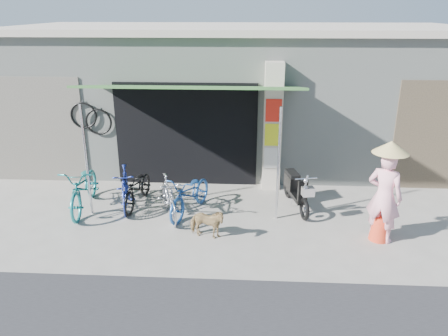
# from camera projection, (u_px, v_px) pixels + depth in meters

# --- Properties ---
(ground) EXTENTS (80.00, 80.00, 0.00)m
(ground) POSITION_uv_depth(u_px,v_px,m) (231.00, 234.00, 8.44)
(ground) COLOR gray
(ground) RESTS_ON ground
(bicycle_shop) EXTENTS (12.30, 5.30, 3.66)m
(bicycle_shop) POSITION_uv_depth(u_px,v_px,m) (239.00, 92.00, 12.57)
(bicycle_shop) COLOR #A5ABA2
(bicycle_shop) RESTS_ON ground
(shop_pillar) EXTENTS (0.42, 0.44, 3.00)m
(shop_pillar) POSITION_uv_depth(u_px,v_px,m) (272.00, 127.00, 10.16)
(shop_pillar) COLOR beige
(shop_pillar) RESTS_ON ground
(awning) EXTENTS (4.60, 1.88, 2.72)m
(awning) POSITION_uv_depth(u_px,v_px,m) (192.00, 89.00, 9.14)
(awning) COLOR #2F5E2A
(awning) RESTS_ON ground
(neighbour_left) EXTENTS (2.60, 0.06, 2.60)m
(neighbour_left) POSITION_uv_depth(u_px,v_px,m) (32.00, 130.00, 10.68)
(neighbour_left) COLOR #6B665B
(neighbour_left) RESTS_ON ground
(bike_teal) EXTENTS (0.86, 1.99, 1.02)m
(bike_teal) POSITION_uv_depth(u_px,v_px,m) (84.00, 187.00, 9.34)
(bike_teal) COLOR #1C7E7E
(bike_teal) RESTS_ON ground
(bike_blue) EXTENTS (0.75, 1.56, 0.90)m
(bike_blue) POSITION_uv_depth(u_px,v_px,m) (125.00, 189.00, 9.42)
(bike_blue) COLOR navy
(bike_blue) RESTS_ON ground
(bike_black) EXTENTS (0.70, 1.60, 0.82)m
(bike_black) POSITION_uv_depth(u_px,v_px,m) (138.00, 188.00, 9.57)
(bike_black) COLOR black
(bike_black) RESTS_ON ground
(bike_silver) EXTENTS (0.91, 1.52, 0.88)m
(bike_silver) POSITION_uv_depth(u_px,v_px,m) (169.00, 197.00, 9.00)
(bike_silver) COLOR #B1B0B5
(bike_silver) RESTS_ON ground
(bike_navy) EXTENTS (1.13, 1.78, 0.88)m
(bike_navy) POSITION_uv_depth(u_px,v_px,m) (190.00, 194.00, 9.16)
(bike_navy) COLOR #1F4B90
(bike_navy) RESTS_ON ground
(street_dog) EXTENTS (0.77, 0.47, 0.60)m
(street_dog) POSITION_uv_depth(u_px,v_px,m) (207.00, 223.00, 8.23)
(street_dog) COLOR tan
(street_dog) RESTS_ON ground
(moped) EXTENTS (0.57, 1.60, 0.92)m
(moped) POSITION_uv_depth(u_px,v_px,m) (296.00, 189.00, 9.45)
(moped) COLOR black
(moped) RESTS_ON ground
(nun) EXTENTS (0.77, 0.71, 1.94)m
(nun) POSITION_uv_depth(u_px,v_px,m) (385.00, 193.00, 7.94)
(nun) COLOR #FFABBC
(nun) RESTS_ON ground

